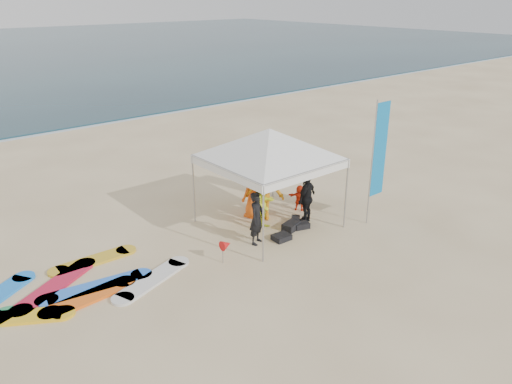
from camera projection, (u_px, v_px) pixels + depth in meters
The scene contains 13 objects.
ground at pixel (308, 267), 13.02m from camera, with size 120.00×120.00×0.00m, color beige.
shoreline_foam at pixel (58, 130), 25.96m from camera, with size 160.00×1.20×0.01m, color silver.
person_black_a at pixel (257, 218), 13.97m from camera, with size 0.56×0.37×1.55m, color black.
person_yellow at pixel (264, 204), 14.84m from camera, with size 0.77×0.60×1.59m, color #C7D51E.
person_orange_a at pixel (264, 190), 15.42m from camera, with size 1.27×0.73×1.96m, color orange.
person_black_b at pixel (307, 198), 15.26m from camera, with size 0.95×0.39×1.62m, color black.
person_orange_b at pixel (254, 188), 15.62m from camera, with size 0.95×0.62×1.95m, color #EA5A14.
person_seated at pixel (300, 198), 16.25m from camera, with size 0.80×0.26×0.87m, color red.
canopy_tent at pixel (270, 129), 14.27m from camera, with size 4.60×4.60×3.47m.
feather_flag at pixel (379, 151), 14.81m from camera, with size 0.64×0.04×3.85m.
marker_pennant at pixel (226, 245), 13.09m from camera, with size 0.28×0.28×0.64m.
gear_pile at pixel (292, 228), 14.94m from camera, with size 1.58×0.99×0.22m.
surfboard_spread at pixel (62, 293), 11.80m from camera, with size 5.98×2.96×0.07m.
Camera 1 is at (-8.34, -7.82, 6.66)m, focal length 35.00 mm.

